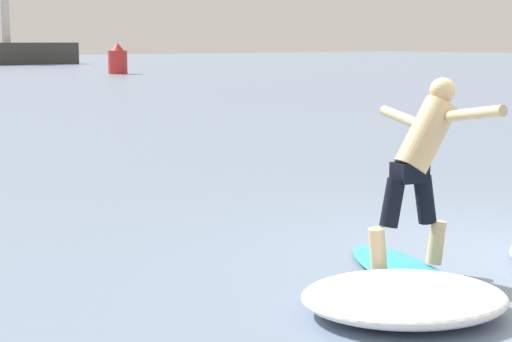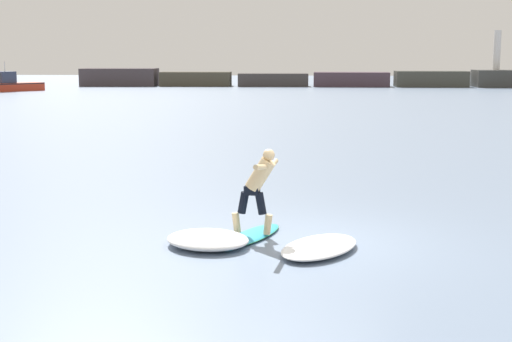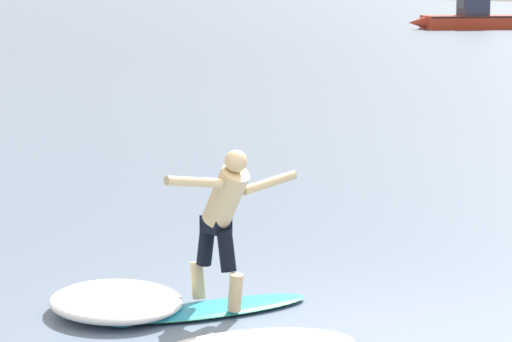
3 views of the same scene
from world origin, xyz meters
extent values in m
cube|color=#3C3C39|center=(20.20, 62.00, 0.86)|extent=(7.45, 3.72, 1.72)
cylinder|color=silver|center=(18.59, 62.00, 3.69)|extent=(0.70, 0.70, 3.96)
ellipsoid|color=#2CA1C5|center=(-1.15, 0.21, 0.04)|extent=(1.25, 2.01, 0.08)
ellipsoid|color=#2CA1C5|center=(-1.52, -0.71, 0.04)|extent=(0.39, 0.37, 0.07)
ellipsoid|color=#339E56|center=(-1.15, 0.21, 0.04)|extent=(1.27, 2.03, 0.04)
cone|color=black|center=(-0.85, 0.94, -0.06)|extent=(0.07, 0.07, 0.14)
cone|color=black|center=(-1.05, 0.88, -0.06)|extent=(0.07, 0.07, 0.14)
cone|color=black|center=(-0.76, 0.76, -0.06)|extent=(0.07, 0.07, 0.14)
cylinder|color=tan|center=(-0.86, 0.16, 0.26)|extent=(0.19, 0.16, 0.38)
cylinder|color=black|center=(-0.99, 0.18, 0.64)|extent=(0.24, 0.18, 0.41)
cylinder|color=tan|center=(-1.44, 0.26, 0.26)|extent=(0.19, 0.16, 0.38)
cylinder|color=black|center=(-1.31, 0.23, 0.64)|extent=(0.24, 0.18, 0.41)
cube|color=black|center=(-1.15, 0.21, 0.87)|extent=(0.29, 0.24, 0.16)
cylinder|color=tan|center=(-1.00, 0.18, 1.17)|extent=(0.59, 0.37, 0.65)
sphere|color=tan|center=(-0.85, 0.15, 1.53)|extent=(0.21, 0.21, 0.21)
cylinder|color=tan|center=(-0.82, 0.61, 1.26)|extent=(0.23, 0.64, 0.20)
cylinder|color=tan|center=(-0.97, -0.28, 1.37)|extent=(0.21, 0.64, 0.19)
cylinder|color=red|center=(16.83, 39.82, 0.66)|extent=(1.09, 1.09, 1.33)
cone|color=red|center=(16.83, 39.82, 1.55)|extent=(0.77, 0.77, 0.44)
ellipsoid|color=white|center=(-1.87, -0.45, 0.12)|extent=(1.89, 1.80, 0.24)
camera|label=1|loc=(-6.22, -4.53, 1.93)|focal=60.00mm
camera|label=2|loc=(-0.13, -12.33, 3.29)|focal=50.00mm
camera|label=3|loc=(6.50, -8.22, 3.31)|focal=85.00mm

